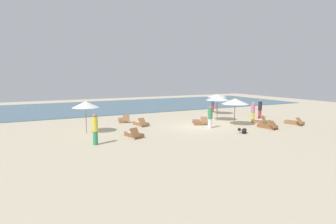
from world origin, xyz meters
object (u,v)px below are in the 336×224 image
lounger_2 (198,122)px  person_4 (253,111)px  umbrella_1 (235,101)px  lounger_0 (261,121)px  lounger_5 (123,120)px  person_2 (210,117)px  umbrella_0 (86,104)px  person_0 (95,129)px  lounger_1 (268,126)px  dog (244,131)px  person_1 (260,109)px  lounger_4 (295,122)px  umbrella_2 (218,98)px  person_3 (212,103)px  lounger_6 (141,123)px  lounger_3 (134,134)px  umbrella_3 (217,96)px

lounger_2 → person_4: person_4 is taller
umbrella_1 → lounger_0: umbrella_1 is taller
lounger_5 → person_2: bearing=-48.1°
umbrella_0 → person_0: (-0.16, -3.65, -1.11)m
umbrella_0 → lounger_0: (14.42, -2.56, -1.91)m
lounger_1 → dog: lounger_1 is taller
person_1 → lounger_4: bearing=-87.8°
umbrella_0 → person_0: umbrella_0 is taller
person_2 → person_0: bearing=-172.6°
umbrella_2 → person_3: umbrella_2 is taller
umbrella_2 → person_4: (3.27, -1.11, -1.29)m
lounger_1 → lounger_5: bearing=139.1°
lounger_0 → person_1: person_1 is taller
lounger_5 → person_4: 12.04m
lounger_5 → person_1: person_1 is taller
lounger_1 → dog: bearing=-169.6°
person_2 → person_4: size_ratio=1.04×
lounger_6 → person_0: 6.72m
lounger_2 → person_2: (-0.12, -1.93, 0.69)m
umbrella_2 → lounger_0: (2.73, -2.68, -1.94)m
person_3 → lounger_2: bearing=-135.1°
lounger_4 → person_3: 9.69m
lounger_0 → lounger_3: bearing=-179.3°
person_2 → dog: size_ratio=2.15×
lounger_4 → lounger_5: (-12.61, 7.84, 0.00)m
lounger_4 → dog: size_ratio=2.24×
lounger_0 → lounger_2: size_ratio=0.97×
lounger_4 → person_4: 3.76m
umbrella_1 → lounger_4: 5.56m
person_3 → lounger_3: bearing=-147.3°
person_1 → person_2: (-7.19, -1.86, -0.06)m
person_1 → lounger_1: bearing=-128.4°
dog → lounger_2: bearing=100.7°
umbrella_3 → dog: size_ratio=2.69×
umbrella_0 → lounger_6: umbrella_0 is taller
lounger_2 → person_0: bearing=-161.4°
umbrella_3 → person_4: umbrella_3 is taller
lounger_5 → person_4: person_4 is taller
umbrella_3 → lounger_4: size_ratio=1.20×
lounger_2 → umbrella_3: bearing=38.8°
umbrella_0 → lounger_3: size_ratio=1.32×
lounger_2 → person_0: 9.88m
lounger_4 → person_2: bearing=165.0°
umbrella_1 → lounger_4: umbrella_1 is taller
person_0 → person_3: person_3 is taller
umbrella_1 → person_4: 3.89m
umbrella_1 → lounger_0: 3.42m
person_4 → person_0: bearing=-170.1°
umbrella_2 → person_3: (3.13, 5.00, -1.13)m
umbrella_1 → person_2: size_ratio=1.31×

